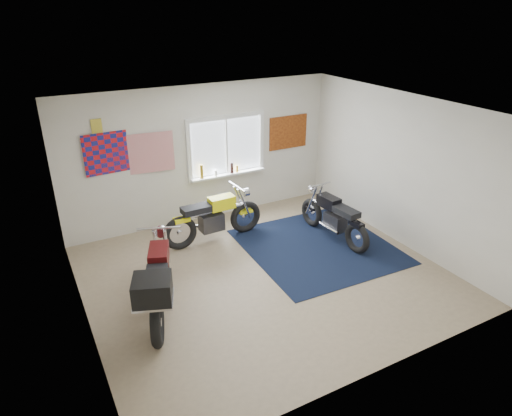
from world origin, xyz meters
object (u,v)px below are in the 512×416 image
navy_rug (318,246)px  black_chrome_bike (334,218)px  maroon_tourer (158,283)px  yellow_triumph (213,219)px

navy_rug → black_chrome_bike: (0.43, 0.14, 0.40)m
black_chrome_bike → navy_rug: bearing=103.8°
black_chrome_bike → maroon_tourer: (-3.56, -0.75, 0.15)m
navy_rug → maroon_tourer: size_ratio=1.26×
maroon_tourer → yellow_triumph: bearing=-20.8°
yellow_triumph → maroon_tourer: bearing=-134.0°
yellow_triumph → maroon_tourer: size_ratio=0.96×
navy_rug → black_chrome_bike: bearing=18.1°
yellow_triumph → navy_rug: bearing=-38.2°
navy_rug → yellow_triumph: (-1.56, 1.14, 0.43)m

